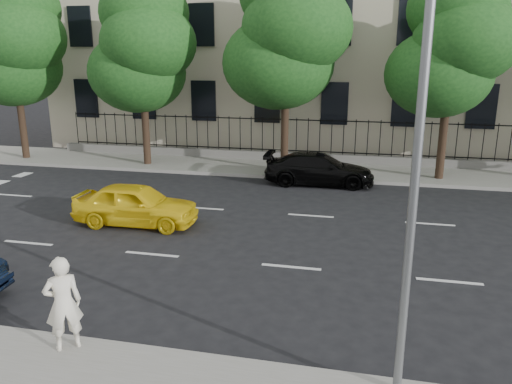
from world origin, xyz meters
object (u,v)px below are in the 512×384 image
at_px(yellow_taxi, 136,204).
at_px(woman_near, 63,303).
at_px(black_sedan, 319,169).
at_px(street_light, 420,78).

height_order(yellow_taxi, woman_near, woman_near).
relative_size(black_sedan, woman_near, 2.57).
bearing_deg(woman_near, street_light, 146.37).
distance_m(yellow_taxi, black_sedan, 8.58).
distance_m(street_light, yellow_taxi, 11.32).
height_order(black_sedan, woman_near, woman_near).
bearing_deg(street_light, yellow_taxi, 140.78).
bearing_deg(black_sedan, yellow_taxi, 139.31).
xyz_separation_m(yellow_taxi, woman_near, (2.06, -7.21, 0.37)).
height_order(yellow_taxi, black_sedan, yellow_taxi).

